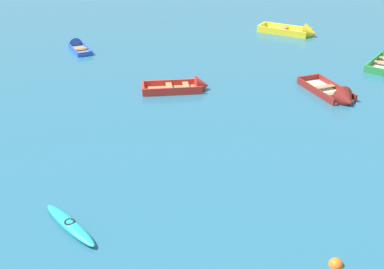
# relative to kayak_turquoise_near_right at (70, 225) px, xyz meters

# --- Properties ---
(kayak_turquoise_near_right) EXTENTS (1.84, 2.89, 0.29)m
(kayak_turquoise_near_right) POSITION_rel_kayak_turquoise_near_right_xyz_m (0.00, 0.00, 0.00)
(kayak_turquoise_near_right) COLOR teal
(kayak_turquoise_near_right) RESTS_ON ground_plane
(rowboat_yellow_back_row_left) EXTENTS (4.14, 4.04, 1.38)m
(rowboat_yellow_back_row_left) POSITION_rel_kayak_turquoise_near_right_xyz_m (17.35, 19.91, 0.08)
(rowboat_yellow_back_row_left) COLOR beige
(rowboat_yellow_back_row_left) RESTS_ON ground_plane
(rowboat_red_distant_center) EXTENTS (3.80, 1.66, 1.17)m
(rowboat_red_distant_center) POSITION_rel_kayak_turquoise_near_right_xyz_m (6.76, 11.11, 0.05)
(rowboat_red_distant_center) COLOR #99754C
(rowboat_red_distant_center) RESTS_ON ground_plane
(rowboat_maroon_outer_right) EXTENTS (1.91, 4.18, 1.33)m
(rowboat_maroon_outer_right) POSITION_rel_kayak_turquoise_near_right_xyz_m (14.10, 7.90, 0.04)
(rowboat_maroon_outer_right) COLOR beige
(rowboat_maroon_outer_right) RESTS_ON ground_plane
(rowboat_blue_outer_left) EXTENTS (1.58, 3.16, 0.91)m
(rowboat_blue_outer_left) POSITION_rel_kayak_turquoise_near_right_xyz_m (1.05, 20.64, -0.00)
(rowboat_blue_outer_left) COLOR #99754C
(rowboat_blue_outer_left) RESTS_ON ground_plane
(mooring_buoy_near_foreground) EXTENTS (0.45, 0.45, 0.45)m
(mooring_buoy_near_foreground) POSITION_rel_kayak_turquoise_near_right_xyz_m (7.76, -3.77, -0.14)
(mooring_buoy_near_foreground) COLOR orange
(mooring_buoy_near_foreground) RESTS_ON ground_plane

